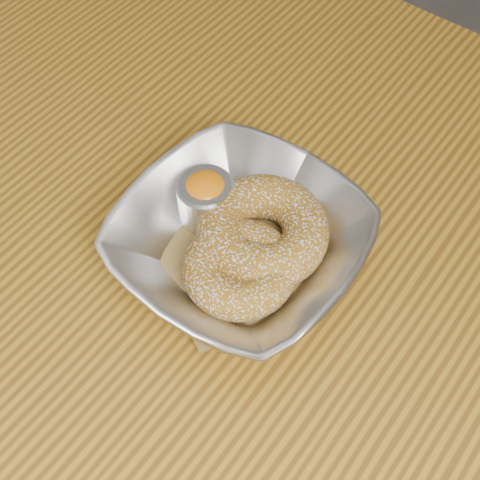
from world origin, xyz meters
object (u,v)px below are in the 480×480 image
Objects in this scene: serving_bowl at (240,243)px; donut_back at (263,231)px; donut_front at (238,266)px; donut_extra at (239,269)px; table at (239,295)px; ramekin at (206,198)px.

donut_back is (0.01, 0.02, 0.00)m from serving_bowl.
donut_front is 0.00m from donut_extra.
table is 0.14m from ramekin.
donut_back is 1.33× the size of donut_front.
serving_bowl is 0.05m from ramekin.
donut_extra is at bearing -35.51° from donut_front.
ramekin is at bearing -176.34° from donut_back.
donut_front is (0.00, -0.04, -0.01)m from donut_back.
table is 13.66× the size of donut_front.
table is 0.13m from donut_back.
donut_back reaches higher than table.
table is 23.14× the size of ramekin.
donut_back is 0.04m from donut_extra.
serving_bowl is (0.01, -0.01, 0.12)m from table.
donut_front is at bearing 144.49° from donut_extra.
donut_back is 0.06m from ramekin.
serving_bowl is at bearing -48.22° from table.
ramekin is at bearing 150.76° from donut_front.
donut_extra is at bearing -53.87° from serving_bowl.
ramekin is (-0.06, -0.00, 0.00)m from donut_back.
donut_front is 1.69× the size of ramekin.
table is 0.13m from donut_extra.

